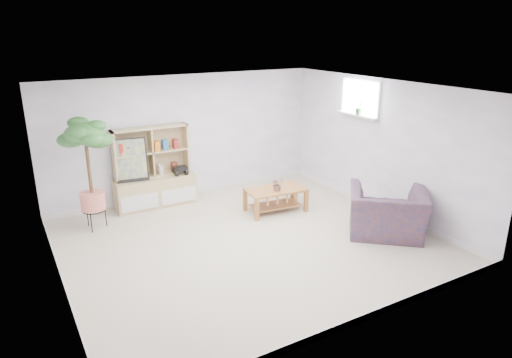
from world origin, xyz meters
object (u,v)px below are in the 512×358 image
storage_unit (154,168)px  coffee_table (276,200)px  armchair (387,210)px  floor_tree (90,175)px

storage_unit → coffee_table: bearing=-37.3°
storage_unit → armchair: 4.24m
coffee_table → armchair: (1.01, -1.76, 0.23)m
coffee_table → storage_unit: bearing=148.3°
storage_unit → floor_tree: 1.34m
coffee_table → armchair: 2.04m
storage_unit → floor_tree: (-1.23, -0.51, 0.19)m
armchair → floor_tree: bearing=7.7°
storage_unit → floor_tree: bearing=-157.5°
storage_unit → armchair: size_ratio=1.26×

